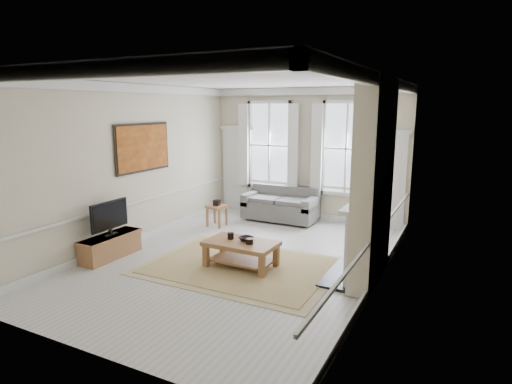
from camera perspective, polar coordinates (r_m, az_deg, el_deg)
The scene contains 23 objects.
floor at distance 8.39m, azimuth -2.15°, elevation -9.08°, with size 7.20×7.20×0.00m, color #B7B5AD.
ceiling at distance 7.88m, azimuth -2.34°, elevation 14.77°, with size 7.20×7.20×0.00m, color white.
back_wall at distance 11.21m, azimuth 6.80°, elevation 4.98°, with size 5.20×5.20×0.00m, color beige.
left_wall at distance 9.49m, azimuth -16.10°, elevation 3.47°, with size 7.20×7.20×0.00m, color beige.
right_wall at distance 7.08m, azimuth 16.46°, elevation 0.89°, with size 7.20×7.20×0.00m, color beige.
window_left at distance 11.55m, azimuth 1.82°, elevation 6.24°, with size 1.26×0.20×2.20m, color #B2BCC6, non-canonical shape.
window_right at distance 10.83m, azimuth 11.97°, elevation 5.65°, with size 1.26×0.20×2.20m, color #B2BCC6, non-canonical shape.
door_left at distance 12.11m, azimuth -2.48°, elevation 2.89°, with size 0.90×0.08×2.30m, color silver.
door_right at distance 10.73m, azimuth 16.98°, elevation 1.31°, with size 0.90×0.08×2.30m, color silver.
painting at distance 9.65m, azimuth -14.82°, elevation 5.75°, with size 0.05×1.66×1.06m, color #B06C1E.
chimney_breast at distance 7.31m, azimuth 15.41°, elevation 1.26°, with size 0.35×1.70×3.38m, color beige.
hearth at distance 7.86m, azimuth 11.67°, elevation -10.59°, with size 0.55×1.50×0.05m, color black.
fireplace at distance 7.58m, azimuth 13.35°, elevation -5.82°, with size 0.21×1.45×1.33m.
mirror at distance 7.30m, azimuth 13.90°, elevation 4.11°, with size 0.06×1.26×1.06m, color gold.
sofa at distance 11.17m, azimuth 3.39°, elevation -1.95°, with size 1.89×0.92×0.87m.
side_table at distance 10.64m, azimuth -5.23°, elevation -2.36°, with size 0.52×0.52×0.52m.
rug at distance 8.07m, azimuth -1.98°, elevation -9.86°, with size 3.50×2.60×0.02m, color tan.
coffee_table at distance 7.93m, azimuth -2.00°, elevation -7.17°, with size 1.33×0.79×0.49m.
ceramic_pot_a at distance 8.05m, azimuth -3.40°, elevation -5.84°, with size 0.12×0.12×0.12m, color black.
ceramic_pot_b at distance 7.76m, azimuth -0.89°, elevation -6.58°, with size 0.14×0.14×0.10m, color black.
bowl at distance 7.96m, azimuth -1.34°, elevation -6.24°, with size 0.27×0.27×0.07m, color black.
tv_stand at distance 8.93m, azimuth -18.80°, elevation -6.88°, with size 0.41×1.29×0.46m, color brown.
tv at distance 8.74m, azimuth -18.96°, elevation -3.01°, with size 0.08×0.90×0.68m.
Camera 1 is at (3.84, -6.86, 2.93)m, focal length 30.00 mm.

